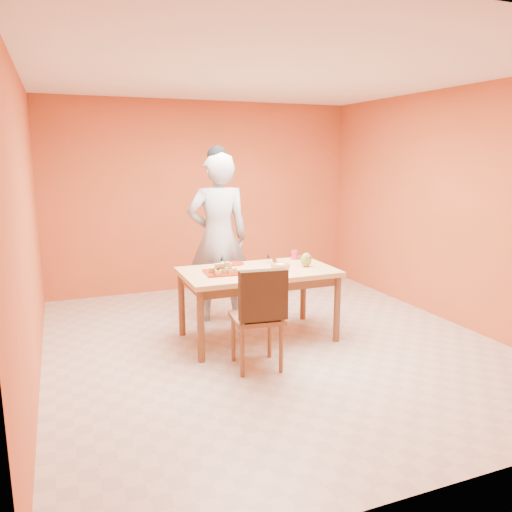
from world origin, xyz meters
name	(u,v)px	position (x,y,z in m)	size (l,w,h in m)	color
floor	(272,343)	(0.00, 0.00, 0.00)	(5.00, 5.00, 0.00)	#BFB3A3
ceiling	(274,74)	(0.00, 0.00, 2.70)	(5.00, 5.00, 0.00)	white
wall_back	(204,196)	(0.00, 2.50, 1.35)	(4.50, 4.50, 0.00)	#DA5632
wall_left	(26,228)	(-2.25, 0.00, 1.35)	(5.00, 5.00, 0.00)	#DA5632
wall_right	(450,207)	(2.25, 0.00, 1.35)	(5.00, 5.00, 0.00)	#DA5632
dining_table	(258,278)	(-0.08, 0.20, 0.67)	(1.60, 0.90, 0.76)	tan
dining_chair	(257,315)	(-0.37, -0.50, 0.51)	(0.50, 0.57, 0.98)	brown
pastry_pile	(221,267)	(-0.49, 0.19, 0.83)	(0.30, 0.30, 0.10)	tan
person	(218,238)	(-0.27, 0.99, 0.99)	(0.72, 0.47, 1.97)	gray
pastry_platter	(221,272)	(-0.49, 0.19, 0.77)	(0.33, 0.33, 0.02)	#9C1F0E
red_dinner_plate	(234,263)	(-0.23, 0.55, 0.77)	(0.22, 0.22, 0.01)	#9C1F0E
white_cake_plate	(280,269)	(0.14, 0.11, 0.77)	(0.27, 0.27, 0.01)	white
sponge_cake	(280,266)	(0.14, 0.11, 0.80)	(0.20, 0.20, 0.05)	orange
cake_server	(274,260)	(0.15, 0.29, 0.82)	(0.04, 0.23, 0.01)	silver
egg_ornament	(306,260)	(0.46, 0.14, 0.84)	(0.12, 0.10, 0.15)	olive
magenta_glass	(295,255)	(0.51, 0.53, 0.81)	(0.07, 0.07, 0.10)	#D31F4C
checker_tin	(297,257)	(0.55, 0.55, 0.78)	(0.11, 0.11, 0.03)	#33170E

